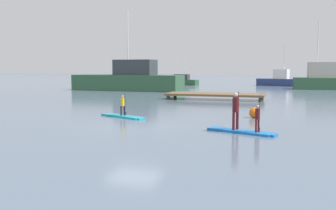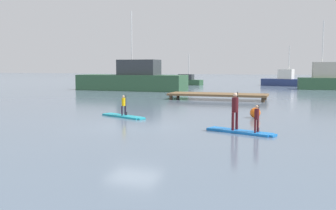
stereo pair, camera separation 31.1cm
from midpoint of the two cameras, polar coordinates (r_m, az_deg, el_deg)
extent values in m
plane|color=slate|center=(18.56, -4.58, -3.18)|extent=(240.00, 240.00, 0.00)
cube|color=#1E9EB2|center=(22.09, -6.27, -1.64)|extent=(2.98, 1.86, 0.10)
cube|color=#1E9EB2|center=(20.94, -3.55, -2.02)|extent=(0.41, 0.51, 0.09)
cylinder|color=black|center=(22.07, -5.92, -0.80)|extent=(0.08, 0.08, 0.54)
cylinder|color=black|center=(21.91, -6.39, -0.85)|extent=(0.08, 0.08, 0.54)
cylinder|color=#F2B20C|center=(21.94, -6.17, 0.46)|extent=(0.27, 0.27, 0.45)
sphere|color=tan|center=(21.91, -6.18, 1.26)|extent=(0.13, 0.13, 0.13)
cylinder|color=black|center=(22.07, -5.83, 0.03)|extent=(0.03, 0.03, 1.18)
cube|color=black|center=(22.12, -5.81, -1.26)|extent=(0.09, 0.14, 0.18)
cube|color=blue|center=(17.13, 10.94, -3.86)|extent=(3.00, 1.67, 0.10)
cube|color=blue|center=(16.47, 15.64, -4.35)|extent=(0.39, 0.52, 0.09)
cylinder|color=#4C1419|center=(17.31, 10.59, -2.28)|extent=(0.12, 0.12, 0.78)
cylinder|color=#4C1419|center=(17.02, 10.05, -2.41)|extent=(0.12, 0.12, 0.78)
cylinder|color=#4C1419|center=(17.08, 10.36, 0.02)|extent=(0.37, 0.37, 0.64)
sphere|color=beige|center=(17.04, 10.39, 1.47)|extent=(0.19, 0.19, 0.19)
cylinder|color=black|center=(17.29, 10.69, -0.82)|extent=(0.03, 0.03, 1.66)
cube|color=black|center=(17.39, 10.64, -3.24)|extent=(0.08, 0.14, 0.18)
cylinder|color=#4C1419|center=(16.82, 13.60, -2.97)|extent=(0.08, 0.08, 0.55)
cylinder|color=#4C1419|center=(16.61, 13.25, -3.07)|extent=(0.08, 0.08, 0.55)
cylinder|color=#4C1419|center=(16.65, 13.46, -1.31)|extent=(0.26, 0.26, 0.45)
sphere|color=tan|center=(16.61, 13.49, -0.24)|extent=(0.13, 0.13, 0.13)
cylinder|color=black|center=(16.82, 13.70, -1.92)|extent=(0.03, 0.03, 1.16)
cube|color=black|center=(16.89, 13.66, -3.57)|extent=(0.08, 0.14, 0.18)
cube|color=#2D5638|center=(46.33, -5.20, 3.31)|extent=(13.03, 3.96, 1.85)
cube|color=#33383D|center=(45.89, -4.10, 5.56)|extent=(4.64, 2.82, 1.78)
cylinder|color=silver|center=(46.40, -5.20, 10.15)|extent=(0.12, 0.12, 5.66)
cube|color=#2D5638|center=(59.95, 2.60, 3.38)|extent=(5.98, 2.71, 0.81)
cube|color=#33383D|center=(59.79, 2.82, 4.16)|extent=(2.55, 1.44, 0.82)
cylinder|color=silver|center=(59.53, 3.24, 6.05)|extent=(0.12, 0.12, 3.12)
cube|color=navy|center=(58.77, 16.71, 3.20)|extent=(6.34, 3.35, 1.03)
cube|color=white|center=(58.60, 17.13, 4.38)|extent=(2.34, 1.82, 1.41)
cylinder|color=silver|center=(58.46, 17.58, 6.71)|extent=(0.12, 0.12, 3.38)
cube|color=#2D5638|center=(51.54, 23.49, 2.88)|extent=(8.63, 3.07, 1.45)
cube|color=#B2AD9E|center=(51.37, 22.66, 4.79)|extent=(3.64, 1.88, 1.92)
cylinder|color=silver|center=(51.35, 22.02, 8.68)|extent=(0.12, 0.12, 5.00)
cube|color=brown|center=(33.46, 7.61, 1.54)|extent=(8.36, 2.71, 0.18)
cylinder|color=#473828|center=(33.40, 0.70, 1.27)|extent=(0.28, 0.28, 0.54)
cylinder|color=#473828|center=(35.41, 1.74, 1.53)|extent=(0.28, 0.28, 0.54)
cylinder|color=#473828|center=(31.93, 14.11, 0.89)|extent=(0.28, 0.28, 0.54)
cylinder|color=#473828|center=(34.03, 14.37, 1.18)|extent=(0.28, 0.28, 0.54)
sphere|color=orange|center=(22.08, 13.12, -1.12)|extent=(0.59, 0.59, 0.59)
camera|label=1|loc=(0.16, -89.54, 0.05)|focal=41.38mm
camera|label=2|loc=(0.16, 90.46, -0.05)|focal=41.38mm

